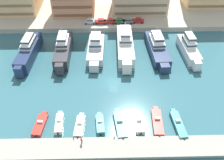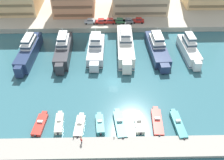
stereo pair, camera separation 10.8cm
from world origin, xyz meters
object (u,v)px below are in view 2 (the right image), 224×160
Objects in this scene: motorboat_cream_left at (59,123)px; car_red_mid_left at (110,21)px; yacht_white_center_right at (189,49)px; pedestrian_near_edge at (81,140)px; motorboat_cream_center_right at (139,123)px; car_red_left at (101,21)px; car_silver_far_left at (90,21)px; car_red_center_right at (138,20)px; motorboat_red_far_left at (40,124)px; motorboat_cream_mid_left at (80,126)px; motorboat_teal_center at (120,124)px; car_grey_center at (128,21)px; yacht_ivory_center_left at (125,45)px; motorboat_teal_center_left at (100,124)px; yacht_navy_center at (157,47)px; motorboat_teal_right at (178,124)px; yacht_silver_mid_left at (96,49)px; motorboat_red_mid_right at (157,122)px; yacht_charcoal_left at (63,49)px; car_green_center_left at (120,21)px; yacht_navy_far_left at (29,51)px.

car_red_mid_left is at bearing 74.90° from motorboat_cream_left.
yacht_white_center_right is 10.22× the size of pedestrian_near_edge.
car_red_left reaches higher than motorboat_cream_center_right.
car_silver_far_left and car_red_center_right have the same top height.
motorboat_red_far_left is 1.77× the size of car_silver_far_left.
motorboat_teal_center is at bearing 2.36° from motorboat_cream_mid_left.
car_grey_center is at bearing -0.23° from car_silver_far_left.
yacht_ivory_center_left is 30.36m from motorboat_teal_center_left.
car_red_mid_left is at bearing 82.56° from pedestrian_near_edge.
yacht_navy_center is 18.25m from car_grey_center.
motorboat_teal_right is at bearing -1.61° from motorboat_teal_center_left.
motorboat_cream_mid_left is (9.02, -0.82, 0.15)m from motorboat_red_far_left.
yacht_white_center_right is (19.42, -2.04, -0.30)m from yacht_ivory_center_left.
yacht_ivory_center_left is at bearing 7.41° from yacht_silver_mid_left.
car_red_mid_left and car_red_center_right have the same top height.
motorboat_red_mid_right is 45.10m from car_red_center_right.
car_red_center_right is (-4.26, 16.72, 0.75)m from yacht_navy_center.
yacht_navy_center is at bearing 81.22° from motorboat_red_mid_right.
motorboat_cream_mid_left is 4.26× the size of pedestrian_near_edge.
yacht_charcoal_left is at bearing -139.98° from car_grey_center.
motorboat_teal_right is 46.25m from car_red_center_right.
car_silver_far_left is at bearing 179.86° from car_green_center_left.
car_red_center_right is at bearing 84.60° from motorboat_cream_center_right.
car_red_left is at bearing 39.81° from yacht_navy_far_left.
yacht_charcoal_left reaches higher than car_red_left.
car_silver_far_left is 3.77m from car_red_left.
motorboat_teal_right is at bearing -84.46° from car_red_center_right.
yacht_white_center_right reaches higher than yacht_silver_mid_left.
motorboat_teal_center_left is 0.72× the size of motorboat_teal_right.
motorboat_red_far_left is 47.77m from car_red_mid_left.
motorboat_cream_left is 4.01× the size of pedestrian_near_edge.
car_silver_far_left and car_grey_center have the same top height.
yacht_ivory_center_left is at bearing 92.78° from motorboat_cream_center_right.
yacht_ivory_center_left reaches higher than yacht_navy_center.
car_green_center_left is at bearing 103.81° from motorboat_teal_right.
yacht_silver_mid_left reaches higher than motorboat_red_far_left.
car_green_center_left is at bearing 70.73° from motorboat_cream_left.
pedestrian_near_edge is (-12.60, -5.33, 1.17)m from motorboat_cream_center_right.
motorboat_cream_left is at bearing 177.14° from motorboat_teal_center_left.
yacht_white_center_right is 45.03m from motorboat_cream_left.
motorboat_teal_center_left is at bearing -89.56° from car_red_left.
yacht_navy_center is 2.99× the size of motorboat_cream_mid_left.
yacht_navy_center is 2.40× the size of motorboat_red_mid_right.
yacht_silver_mid_left is 33.39m from pedestrian_near_edge.
yacht_ivory_center_left is at bearing 176.63° from yacht_navy_center.
motorboat_red_far_left is 1.16× the size of motorboat_teal_center_left.
motorboat_red_far_left is at bearing -125.92° from yacht_ivory_center_left.
pedestrian_near_edge is (5.49, -5.61, 1.13)m from motorboat_cream_left.
car_red_center_right is at bearing 95.54° from motorboat_teal_right.
car_green_center_left is 6.76m from car_red_center_right.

